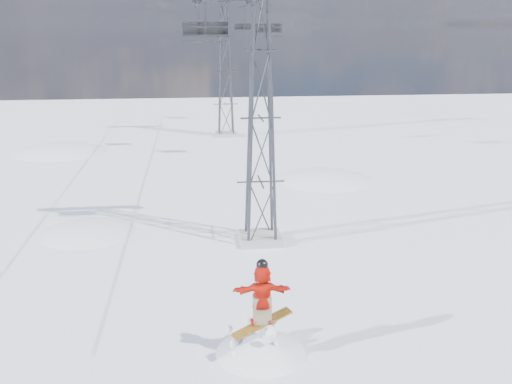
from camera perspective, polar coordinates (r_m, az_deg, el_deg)
ground at (r=18.09m, az=0.95°, el=-14.29°), size 120.00×120.00×0.00m
snow_terrain at (r=41.31m, az=-9.65°, el=-10.95°), size 39.00×37.00×22.00m
lift_tower_near at (r=23.89m, az=0.48°, el=7.34°), size 5.20×1.80×11.43m
lift_tower_far at (r=48.65m, az=-3.09°, el=11.95°), size 5.20×1.80×11.43m
lift_chair_near at (r=23.81m, az=-5.08°, el=15.80°), size 1.86×0.53×2.30m
lift_chair_mid at (r=38.51m, az=1.16°, el=15.99°), size 1.91×0.55×2.37m
lift_chair_far at (r=41.39m, az=-5.73°, el=15.96°), size 1.90×0.55×2.36m
lift_chair_extra at (r=54.75m, az=-1.15°, el=16.14°), size 1.89×0.54×2.35m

